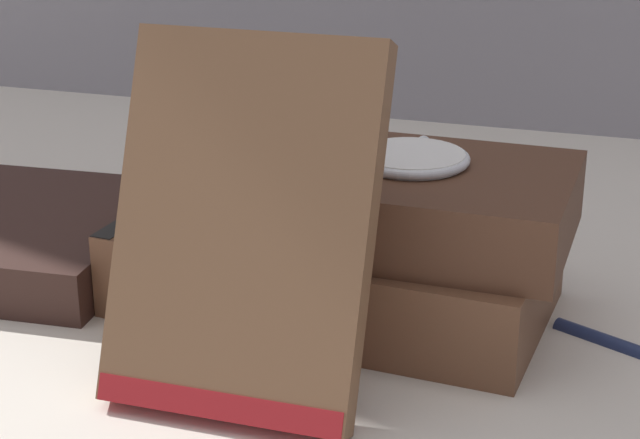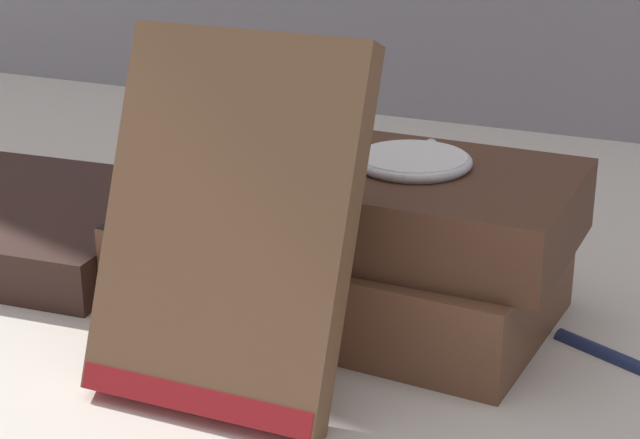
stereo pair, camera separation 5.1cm
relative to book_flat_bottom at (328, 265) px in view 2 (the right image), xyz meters
name	(u,v)px [view 2 (the right image)]	position (x,y,z in m)	size (l,w,h in m)	color
ground_plane	(238,300)	(-0.05, -0.02, -0.02)	(3.00, 3.00, 0.00)	beige
book_flat_bottom	(328,265)	(0.00, 0.00, 0.00)	(0.23, 0.14, 0.05)	brown
book_flat_top	(357,196)	(0.02, 0.00, 0.04)	(0.22, 0.12, 0.04)	#4C2D1E
book_leaning_front	(227,234)	(-0.01, -0.10, 0.05)	(0.12, 0.08, 0.16)	brown
pocket_watch	(413,161)	(0.04, 0.01, 0.06)	(0.06, 0.06, 0.01)	white
reading_glasses	(365,223)	(-0.02, 0.12, -0.02)	(0.10, 0.07, 0.00)	#4C3828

